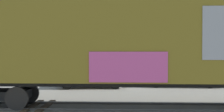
{
  "coord_description": "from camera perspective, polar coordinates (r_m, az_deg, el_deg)",
  "views": [
    {
      "loc": [
        -0.8,
        -12.15,
        2.4
      ],
      "look_at": [
        -0.92,
        2.93,
        2.02
      ],
      "focal_mm": 48.25,
      "sensor_mm": 36.0,
      "label": 1
    }
  ],
  "objects": [
    {
      "name": "ground_plane",
      "position": [
        12.41,
        4.21,
        -9.72
      ],
      "size": [
        260.0,
        260.0,
        0.0
      ],
      "primitive_type": "plane",
      "color": "slate"
    },
    {
      "name": "track",
      "position": [
        12.42,
        5.84,
        -9.53
      ],
      "size": [
        60.02,
        4.06,
        0.08
      ],
      "color": "#4C4742",
      "rests_on": "ground_plane"
    },
    {
      "name": "freight_car",
      "position": [
        12.18,
        3.96,
        3.25
      ],
      "size": [
        16.82,
        3.43,
        4.83
      ],
      "color": "olive",
      "rests_on": "ground_plane"
    },
    {
      "name": "hillside",
      "position": [
        88.97,
        0.98,
        4.0
      ],
      "size": [
        111.35,
        43.89,
        17.53
      ],
      "color": "gray",
      "rests_on": "ground_plane"
    },
    {
      "name": "parked_car_silver",
      "position": [
        18.58,
        -4.18,
        -3.46
      ],
      "size": [
        4.24,
        2.22,
        1.62
      ],
      "color": "#B7BABF",
      "rests_on": "ground_plane"
    },
    {
      "name": "parked_car_white",
      "position": [
        19.58,
        12.73,
        -3.06
      ],
      "size": [
        4.87,
        2.16,
        1.71
      ],
      "color": "silver",
      "rests_on": "ground_plane"
    }
  ]
}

